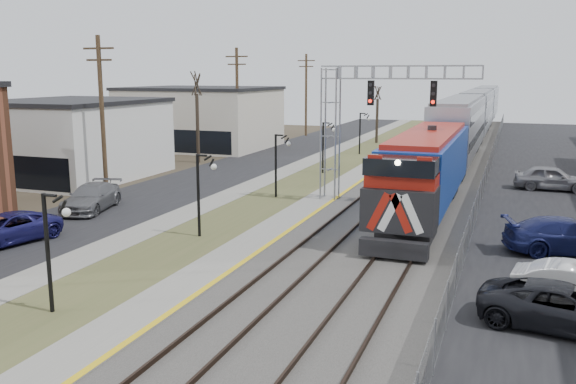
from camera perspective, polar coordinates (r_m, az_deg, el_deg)
The scene contains 20 objects.
street_west at distance 47.61m, azimuth -6.48°, elevation 1.71°, with size 7.00×120.00×0.04m, color black.
sidewalk at distance 45.78m, azimuth -1.44°, elevation 1.42°, with size 2.00×120.00×0.08m, color gray.
grass_median at distance 44.77m, azimuth 2.13°, elevation 1.19°, with size 4.00×120.00×0.06m, color #4B522B.
platform at distance 43.93m, azimuth 5.85°, elevation 1.06°, with size 2.00×120.00×0.24m, color gray.
ballast_bed at distance 42.99m, azimuth 12.32°, elevation 0.62°, with size 8.00×120.00×0.20m, color #595651.
platform_edge at distance 43.70m, azimuth 6.97°, elevation 1.15°, with size 0.24×120.00×0.01m, color gold.
track_near at distance 43.27m, azimuth 9.71°, elevation 1.02°, with size 1.58×120.00×0.15m.
track_far at distance 42.78m, azimuth 14.31°, elevation 0.72°, with size 1.58×120.00×0.15m.
train at distance 68.52m, azimuth 16.82°, elevation 6.59°, with size 3.00×85.85×5.33m.
signal_gantry at distance 36.00m, azimuth 6.65°, elevation 7.62°, with size 9.00×1.07×8.15m.
lampposts at distance 29.26m, azimuth -8.12°, elevation -0.29°, with size 0.14×62.14×4.00m.
utility_poles at distance 40.17m, azimuth -16.98°, elevation 6.73°, with size 0.28×80.28×10.00m.
fence at distance 42.51m, azimuth 17.96°, elevation 1.17°, with size 0.04×120.00×1.60m, color gray.
buildings_west at distance 43.99m, azimuth -24.25°, elevation 3.97°, with size 14.00×67.00×7.00m.
bare_trees at distance 51.26m, azimuth -5.74°, elevation 5.41°, with size 12.30×42.30×5.95m.
car_lot_c at distance 20.55m, azimuth 24.42°, elevation -9.92°, with size 2.30×4.99×1.39m, color black.
car_lot_d at distance 28.93m, azimuth 24.72°, elevation -3.84°, with size 2.17×5.34×1.55m, color #161C50.
car_lot_e at distance 44.11m, azimuth 23.45°, elevation 1.15°, with size 1.92×4.77×1.62m, color gray.
car_street_a at distance 30.67m, azimuth -24.90°, elevation -3.22°, with size 2.26×4.91×1.36m, color navy.
car_street_b at distance 36.33m, azimuth -17.92°, elevation -0.54°, with size 2.07×5.08×1.47m, color slate.
Camera 1 is at (9.73, -6.92, 7.71)m, focal length 38.00 mm.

